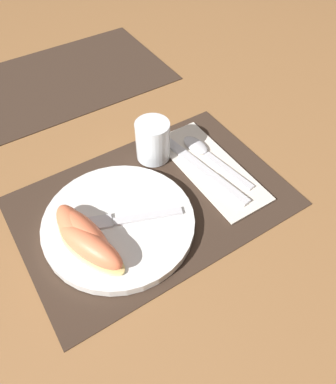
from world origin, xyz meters
TOP-DOWN VIEW (x-y plane):
  - ground_plane at (0.00, 0.00)m, footprint 3.00×3.00m
  - placemat at (0.00, 0.00)m, footprint 0.48×0.32m
  - placemat_far at (0.03, 0.46)m, footprint 0.48×0.32m
  - plate at (-0.08, -0.02)m, footprint 0.26×0.26m
  - juice_glass at (0.06, 0.10)m, footprint 0.07×0.07m
  - napkin at (0.14, 0.01)m, footprint 0.10×0.26m
  - knife at (0.12, 0.00)m, footprint 0.05×0.22m
  - spoon at (0.15, 0.05)m, footprint 0.05×0.18m
  - fork at (-0.08, -0.02)m, footprint 0.18×0.09m
  - citrus_wedge_0 at (-0.15, -0.01)m, footprint 0.04×0.11m
  - citrus_wedge_1 at (-0.14, -0.02)m, footprint 0.07×0.13m
  - citrus_wedge_2 at (-0.14, -0.05)m, footprint 0.09×0.14m

SIDE VIEW (x-z plane):
  - ground_plane at x=0.00m, z-range 0.00..0.00m
  - placemat at x=0.00m, z-range 0.00..0.00m
  - placemat_far at x=0.03m, z-range 0.00..0.00m
  - napkin at x=0.14m, z-range 0.00..0.01m
  - knife at x=0.12m, z-range 0.01..0.01m
  - spoon at x=0.15m, z-range 0.01..0.02m
  - plate at x=-0.08m, z-range 0.00..0.02m
  - fork at x=-0.08m, z-range 0.02..0.02m
  - citrus_wedge_0 at x=-0.15m, z-range 0.02..0.06m
  - citrus_wedge_1 at x=-0.14m, z-range 0.02..0.06m
  - citrus_wedge_2 at x=-0.14m, z-range 0.02..0.06m
  - juice_glass at x=0.06m, z-range 0.00..0.08m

